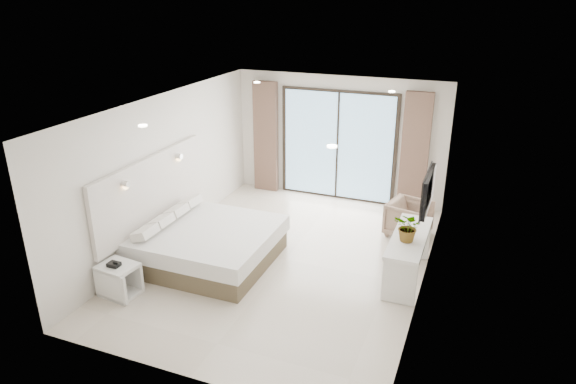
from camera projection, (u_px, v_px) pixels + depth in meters
name	position (u px, v px, depth m)	size (l,w,h in m)	color
ground	(285.00, 260.00, 8.86)	(6.20, 6.20, 0.00)	beige
room_shell	(289.00, 160.00, 8.94)	(4.62, 6.22, 2.72)	silver
bed	(207.00, 244.00, 8.71)	(2.17, 2.07, 0.75)	brown
nightstand	(119.00, 280.00, 7.77)	(0.60, 0.52, 0.50)	white
phone	(114.00, 264.00, 7.63)	(0.18, 0.14, 0.06)	black
console_desk	(409.00, 247.00, 8.08)	(0.52, 1.67, 0.77)	white
plant	(409.00, 230.00, 7.76)	(0.42, 0.47, 0.37)	#33662D
armchair	(409.00, 217.00, 9.61)	(0.72, 0.68, 0.74)	#957561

